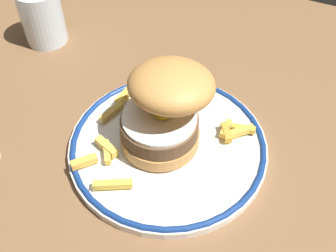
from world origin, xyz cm
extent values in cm
cube|color=brown|center=(0.00, 0.00, -2.00)|extent=(123.36, 81.63, 4.00)
cylinder|color=white|center=(4.91, -3.18, 0.60)|extent=(25.68, 25.68, 1.20)
torus|color=navy|center=(4.91, -3.18, 1.20)|extent=(25.28, 25.28, 0.80)
cylinder|color=#C48746|center=(3.87, -3.44, 2.50)|extent=(10.10, 10.10, 1.80)
cylinder|color=brown|center=(3.87, -3.44, 4.51)|extent=(9.69, 9.69, 2.22)
cylinder|color=white|center=(3.87, -3.44, 5.87)|extent=(9.17, 9.17, 0.50)
ellipsoid|color=yellow|center=(4.07, -2.89, 6.54)|extent=(2.60, 2.60, 1.40)
ellipsoid|color=#C78B46|center=(4.68, -1.71, 10.14)|extent=(11.87, 12.30, 5.96)
cube|color=yellow|center=(-3.99, 1.47, 2.07)|extent=(1.27, 3.25, 0.94)
cube|color=#EEB942|center=(12.85, 1.82, 2.03)|extent=(3.47, 3.46, 0.86)
cube|color=gold|center=(11.32, 1.00, 2.05)|extent=(2.31, 2.97, 0.90)
cube|color=gold|center=(-1.20, -8.15, 1.99)|extent=(2.59, 3.24, 0.78)
cube|color=gold|center=(-1.62, -7.49, 2.09)|extent=(3.65, 2.16, 0.99)
cube|color=gold|center=(1.84, -12.08, 2.04)|extent=(4.50, 2.93, 0.88)
cube|color=#EFBA46|center=(11.02, 1.68, 1.99)|extent=(0.82, 2.95, 0.78)
cube|color=gold|center=(-2.63, 5.19, 2.09)|extent=(1.43, 3.13, 0.98)
cube|color=gold|center=(-4.07, -1.99, 2.01)|extent=(1.79, 4.08, 0.83)
cube|color=gold|center=(-2.93, -10.66, 2.08)|extent=(2.86, 3.08, 0.95)
cube|color=gold|center=(13.09, 2.55, 1.99)|extent=(3.29, 1.41, 0.78)
cube|color=gold|center=(-0.05, 2.18, 1.96)|extent=(3.27, 3.63, 0.72)
cube|color=gold|center=(0.14, 2.47, 2.90)|extent=(3.58, 2.88, 0.87)
cube|color=gold|center=(4.35, 6.33, 2.03)|extent=(3.04, 2.65, 0.85)
cylinder|color=silver|center=(-23.53, 10.10, 4.56)|extent=(6.83, 6.83, 9.11)
cylinder|color=silver|center=(-23.53, 10.10, 3.41)|extent=(6.29, 6.29, 6.83)
camera|label=1|loc=(18.65, -33.54, 42.11)|focal=43.63mm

